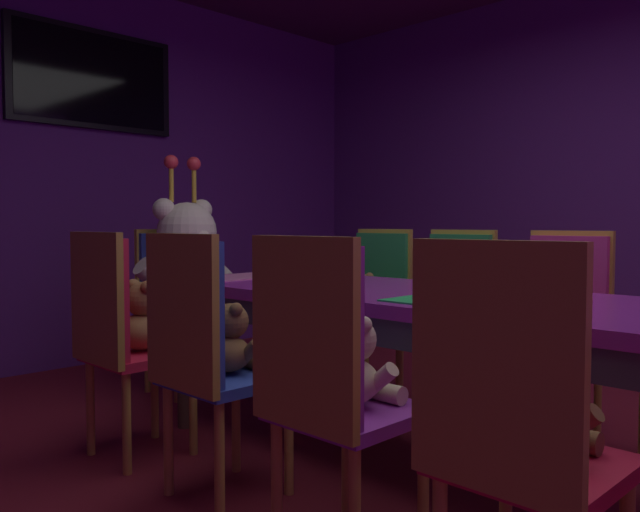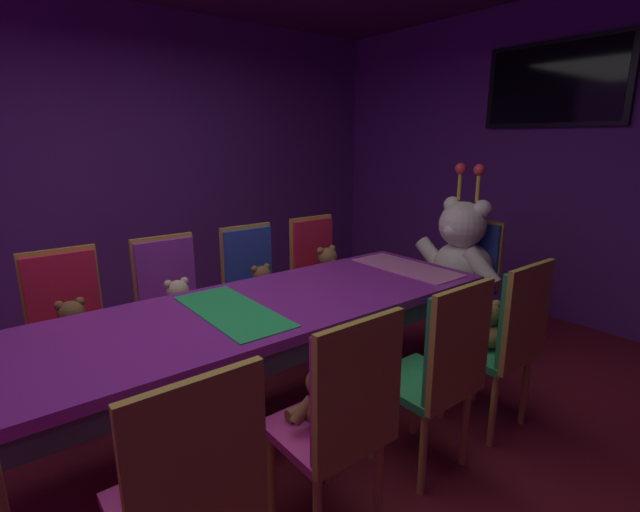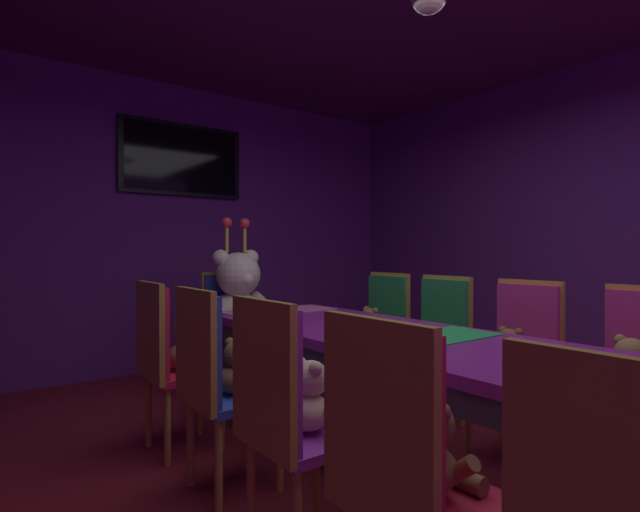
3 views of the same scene
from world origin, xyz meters
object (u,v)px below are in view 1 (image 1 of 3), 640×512
(chair_left_1, at_px, (510,412))
(chair_left_2, at_px, (322,369))
(chair_right_4, at_px, (376,293))
(wall_tv, at_px, (93,79))
(banquet_table, at_px, (472,318))
(teddy_left_2, at_px, (355,367))
(chair_left_4, at_px, (114,323))
(teddy_left_3, at_px, (232,342))
(throne_chair, at_px, (173,292))
(teddy_left_1, at_px, (539,407))
(chair_left_3, at_px, (200,342))
(chair_right_3, at_px, (455,301))
(teddy_right_2, at_px, (550,319))
(teddy_right_4, at_px, (361,298))
(chair_right_2, at_px, (563,311))
(king_teddy_bear, at_px, (188,266))
(teddy_left_4, at_px, (145,320))

(chair_left_1, relative_size, chair_left_2, 1.00)
(chair_right_4, relative_size, wall_tv, 0.81)
(banquet_table, xyz_separation_m, teddy_left_2, (-0.70, -0.01, -0.08))
(chair_left_4, bearing_deg, chair_right_4, -0.66)
(teddy_left_3, height_order, throne_chair, throne_chair)
(chair_left_1, relative_size, teddy_left_3, 3.44)
(teddy_left_1, height_order, teddy_left_2, teddy_left_2)
(chair_left_3, relative_size, chair_right_3, 1.00)
(banquet_table, relative_size, chair_left_2, 3.17)
(teddy_right_2, relative_size, chair_right_3, 0.28)
(teddy_left_3, relative_size, chair_left_4, 0.29)
(teddy_left_3, bearing_deg, banquet_table, -40.68)
(teddy_left_3, bearing_deg, chair_left_1, -97.18)
(teddy_left_2, xyz_separation_m, chair_right_3, (1.55, 0.64, 0.02))
(teddy_right_2, distance_m, throne_chair, 2.20)
(teddy_left_2, bearing_deg, chair_left_2, 180.00)
(teddy_right_4, bearing_deg, teddy_left_1, 51.84)
(chair_left_2, height_order, teddy_left_3, chair_left_2)
(teddy_left_1, xyz_separation_m, chair_left_3, (-0.13, 1.22, 0.02))
(banquet_table, bearing_deg, chair_right_2, 1.41)
(chair_left_4, relative_size, chair_right_3, 1.00)
(chair_right_2, bearing_deg, chair_left_3, -18.90)
(chair_right_3, distance_m, chair_right_4, 0.56)
(teddy_left_2, distance_m, chair_left_3, 0.63)
(chair_left_2, height_order, chair_right_3, same)
(teddy_left_1, relative_size, chair_right_3, 0.30)
(teddy_right_2, bearing_deg, teddy_left_2, 1.45)
(teddy_right_2, relative_size, throne_chair, 0.28)
(chair_left_1, relative_size, teddy_left_2, 3.28)
(chair_right_4, relative_size, throne_chair, 1.00)
(chair_left_4, bearing_deg, chair_right_2, -34.91)
(banquet_table, xyz_separation_m, teddy_right_2, (0.71, 0.02, -0.08))
(teddy_left_2, bearing_deg, chair_left_4, 97.18)
(throne_chair, bearing_deg, teddy_left_3, -24.95)
(chair_right_3, bearing_deg, teddy_right_4, -76.32)
(chair_right_3, height_order, king_teddy_bear, king_teddy_bear)
(chair_left_1, height_order, teddy_right_4, chair_left_1)
(chair_left_3, height_order, wall_tv, wall_tv)
(chair_left_1, xyz_separation_m, teddy_left_3, (0.15, 1.22, -0.02))
(teddy_left_2, relative_size, teddy_right_4, 1.05)
(throne_chair, bearing_deg, chair_right_2, 22.25)
(chair_left_3, distance_m, chair_right_3, 1.69)
(chair_left_4, relative_size, king_teddy_bear, 1.02)
(chair_left_1, height_order, chair_right_4, same)
(chair_left_2, relative_size, throne_chair, 1.00)
(teddy_left_2, height_order, teddy_right_4, teddy_left_2)
(chair_left_3, distance_m, teddy_left_4, 0.62)
(chair_left_1, relative_size, king_teddy_bear, 1.02)
(chair_left_1, xyz_separation_m, chair_left_4, (-0.00, 1.83, 0.00))
(teddy_left_2, height_order, chair_right_3, chair_right_3)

